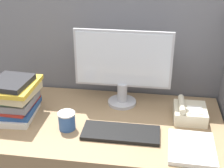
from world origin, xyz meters
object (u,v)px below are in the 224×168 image
keyboard (121,133)px  coffee_cup (67,121)px  monitor (123,67)px  mouse (177,137)px  book_stack (15,98)px  desk_telephone (189,113)px

keyboard → coffee_cup: bearing=177.6°
monitor → keyboard: bearing=-84.6°
mouse → book_stack: (-0.92, 0.10, 0.10)m
desk_telephone → coffee_cup: bearing=-163.6°
keyboard → coffee_cup: 0.30m
keyboard → desk_telephone: 0.43m
monitor → book_stack: monitor is taller
mouse → coffee_cup: 0.60m
monitor → mouse: monitor is taller
monitor → coffee_cup: 0.47m
mouse → desk_telephone: (0.08, 0.21, 0.03)m
coffee_cup → desk_telephone: size_ratio=0.52×
monitor → mouse: 0.53m
coffee_cup → monitor: bearing=50.5°
keyboard → mouse: (0.30, -0.00, 0.01)m
book_stack → desk_telephone: book_stack is taller
mouse → book_stack: book_stack is taller
keyboard → desk_telephone: (0.37, 0.21, 0.03)m
mouse → desk_telephone: size_ratio=0.39×
mouse → coffee_cup: coffee_cup is taller
desk_telephone → mouse: bearing=-109.8°
coffee_cup → book_stack: (-0.33, 0.09, 0.07)m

